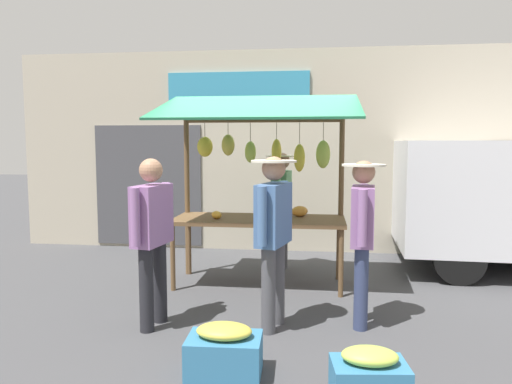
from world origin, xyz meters
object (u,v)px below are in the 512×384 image
(market_stall, at_px, (260,165))
(produce_crate_side, at_px, (224,352))
(produce_crate_near, at_px, (369,380))
(vendor_with_sunhat, at_px, (282,201))
(shopper_with_ponytail, at_px, (363,228))
(shopper_in_striped_shirt, at_px, (273,227))
(shopper_in_grey_tee, at_px, (152,230))

(market_stall, distance_m, produce_crate_side, 2.93)
(produce_crate_side, bearing_deg, produce_crate_near, 162.28)
(vendor_with_sunhat, relative_size, produce_crate_near, 3.05)
(market_stall, relative_size, shopper_with_ponytail, 1.49)
(market_stall, xyz_separation_m, shopper_in_striped_shirt, (-0.32, 1.54, -0.53))
(vendor_with_sunhat, bearing_deg, produce_crate_side, 1.65)
(shopper_in_grey_tee, distance_m, produce_crate_near, 2.52)
(shopper_in_grey_tee, bearing_deg, produce_crate_near, -113.39)
(market_stall, relative_size, vendor_with_sunhat, 1.46)
(shopper_with_ponytail, xyz_separation_m, shopper_in_striped_shirt, (0.88, 0.21, 0.03))
(vendor_with_sunhat, height_order, produce_crate_near, vendor_with_sunhat)
(market_stall, bearing_deg, shopper_in_grey_tee, 61.91)
(shopper_in_grey_tee, relative_size, produce_crate_side, 2.81)
(produce_crate_near, bearing_deg, shopper_with_ponytail, -92.54)
(produce_crate_side, bearing_deg, shopper_in_striped_shirt, -105.40)
(shopper_in_striped_shirt, relative_size, shopper_in_grey_tee, 1.01)
(shopper_in_grey_tee, bearing_deg, shopper_with_ponytail, -71.71)
(shopper_in_grey_tee, bearing_deg, shopper_in_striped_shirt, -75.18)
(vendor_with_sunhat, xyz_separation_m, shopper_with_ponytail, (-0.97, 2.03, -0.02))
(vendor_with_sunhat, bearing_deg, shopper_in_striped_shirt, 7.49)
(shopper_in_grey_tee, relative_size, produce_crate_near, 3.04)
(market_stall, bearing_deg, produce_crate_side, 90.68)
(market_stall, xyz_separation_m, produce_crate_near, (-1.13, 2.95, -1.36))
(market_stall, distance_m, shopper_in_striped_shirt, 1.66)
(market_stall, xyz_separation_m, shopper_with_ponytail, (-1.20, 1.33, -0.57))
(shopper_in_striped_shirt, bearing_deg, shopper_in_grey_tee, 109.55)
(vendor_with_sunhat, xyz_separation_m, produce_crate_side, (0.20, 3.30, -0.82))
(market_stall, distance_m, vendor_with_sunhat, 0.92)
(vendor_with_sunhat, height_order, shopper_in_grey_tee, vendor_with_sunhat)
(vendor_with_sunhat, distance_m, produce_crate_near, 3.85)
(market_stall, relative_size, shopper_in_grey_tee, 1.47)
(shopper_in_striped_shirt, height_order, produce_crate_near, shopper_in_striped_shirt)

